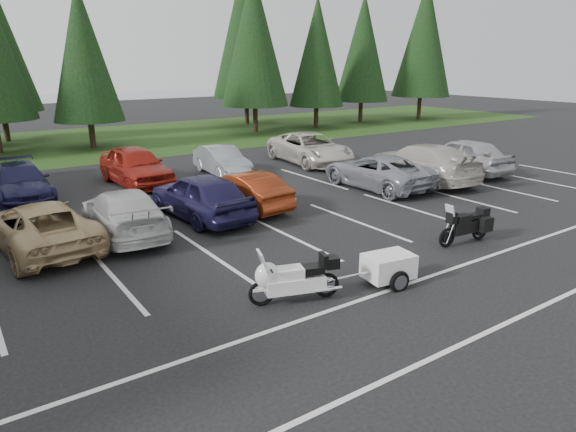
{
  "coord_description": "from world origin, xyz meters",
  "views": [
    {
      "loc": [
        -8.0,
        -11.23,
        5.19
      ],
      "look_at": [
        -0.6,
        -0.5,
        1.22
      ],
      "focal_mm": 32.0,
      "sensor_mm": 36.0,
      "label": 1
    }
  ],
  "objects_px": {
    "car_near_6": "(377,171)",
    "car_near_2": "(41,226)",
    "car_far_3": "(222,161)",
    "car_far_4": "(310,148)",
    "adventure_motorcycle": "(465,222)",
    "car_near_7": "(421,163)",
    "car_near_8": "(463,155)",
    "car_near_4": "(200,196)",
    "cargo_trailer": "(388,269)",
    "car_near_3": "(124,212)",
    "car_near_5": "(244,190)",
    "touring_motorcycle": "(295,275)",
    "car_far_2": "(136,166)",
    "car_far_1": "(20,183)"
  },
  "relations": [
    {
      "from": "car_near_6",
      "to": "car_near_2",
      "type": "bearing_deg",
      "value": -0.21
    },
    {
      "from": "car_far_3",
      "to": "car_far_4",
      "type": "height_order",
      "value": "car_far_4"
    },
    {
      "from": "adventure_motorcycle",
      "to": "car_near_7",
      "type": "bearing_deg",
      "value": 55.92
    },
    {
      "from": "car_near_8",
      "to": "adventure_motorcycle",
      "type": "height_order",
      "value": "car_near_8"
    },
    {
      "from": "car_near_4",
      "to": "cargo_trailer",
      "type": "distance_m",
      "value": 7.64
    },
    {
      "from": "car_near_2",
      "to": "car_near_3",
      "type": "bearing_deg",
      "value": 174.4
    },
    {
      "from": "car_near_2",
      "to": "car_near_5",
      "type": "bearing_deg",
      "value": 178.03
    },
    {
      "from": "car_near_5",
      "to": "cargo_trailer",
      "type": "xyz_separation_m",
      "value": [
        -0.48,
        -7.73,
        -0.29
      ]
    },
    {
      "from": "car_near_5",
      "to": "touring_motorcycle",
      "type": "xyz_separation_m",
      "value": [
        -2.87,
        -7.21,
        -0.04
      ]
    },
    {
      "from": "car_near_5",
      "to": "adventure_motorcycle",
      "type": "xyz_separation_m",
      "value": [
        3.42,
        -6.94,
        -0.03
      ]
    },
    {
      "from": "touring_motorcycle",
      "to": "car_near_3",
      "type": "bearing_deg",
      "value": 121.72
    },
    {
      "from": "car_near_2",
      "to": "cargo_trailer",
      "type": "distance_m",
      "value": 9.73
    },
    {
      "from": "car_far_3",
      "to": "car_far_4",
      "type": "distance_m",
      "value": 5.12
    },
    {
      "from": "car_near_5",
      "to": "car_near_8",
      "type": "distance_m",
      "value": 11.73
    },
    {
      "from": "car_far_2",
      "to": "car_far_3",
      "type": "bearing_deg",
      "value": -5.8
    },
    {
      "from": "car_far_4",
      "to": "car_near_6",
      "type": "bearing_deg",
      "value": -93.44
    },
    {
      "from": "adventure_motorcycle",
      "to": "car_far_1",
      "type": "bearing_deg",
      "value": 133.29
    },
    {
      "from": "car_near_5",
      "to": "car_near_7",
      "type": "bearing_deg",
      "value": 170.39
    },
    {
      "from": "car_near_5",
      "to": "car_far_1",
      "type": "distance_m",
      "value": 8.76
    },
    {
      "from": "car_near_4",
      "to": "cargo_trailer",
      "type": "relative_size",
      "value": 2.8
    },
    {
      "from": "car_near_7",
      "to": "adventure_motorcycle",
      "type": "relative_size",
      "value": 2.69
    },
    {
      "from": "car_near_7",
      "to": "cargo_trailer",
      "type": "distance_m",
      "value": 11.59
    },
    {
      "from": "car_near_7",
      "to": "car_far_4",
      "type": "relative_size",
      "value": 1.03
    },
    {
      "from": "car_near_5",
      "to": "cargo_trailer",
      "type": "height_order",
      "value": "car_near_5"
    },
    {
      "from": "car_near_3",
      "to": "car_near_5",
      "type": "xyz_separation_m",
      "value": [
        4.51,
        0.41,
        -0.02
      ]
    },
    {
      "from": "car_near_6",
      "to": "car_near_8",
      "type": "bearing_deg",
      "value": 179.18
    },
    {
      "from": "car_near_6",
      "to": "cargo_trailer",
      "type": "relative_size",
      "value": 3.05
    },
    {
      "from": "car_far_4",
      "to": "cargo_trailer",
      "type": "distance_m",
      "value": 15.3
    },
    {
      "from": "car_near_7",
      "to": "adventure_motorcycle",
      "type": "distance_m",
      "value": 8.22
    },
    {
      "from": "car_far_3",
      "to": "adventure_motorcycle",
      "type": "relative_size",
      "value": 1.9
    },
    {
      "from": "car_near_6",
      "to": "car_far_1",
      "type": "bearing_deg",
      "value": -26.5
    },
    {
      "from": "adventure_motorcycle",
      "to": "car_far_4",
      "type": "bearing_deg",
      "value": 78.95
    },
    {
      "from": "car_near_6",
      "to": "car_far_3",
      "type": "relative_size",
      "value": 1.26
    },
    {
      "from": "car_near_3",
      "to": "car_near_7",
      "type": "bearing_deg",
      "value": -175.97
    },
    {
      "from": "touring_motorcycle",
      "to": "car_far_2",
      "type": "bearing_deg",
      "value": 104.37
    },
    {
      "from": "car_near_6",
      "to": "car_far_1",
      "type": "relative_size",
      "value": 1.07
    },
    {
      "from": "car_near_4",
      "to": "car_far_3",
      "type": "bearing_deg",
      "value": -127.77
    },
    {
      "from": "car_near_8",
      "to": "car_far_2",
      "type": "bearing_deg",
      "value": -19.32
    },
    {
      "from": "touring_motorcycle",
      "to": "adventure_motorcycle",
      "type": "height_order",
      "value": "adventure_motorcycle"
    },
    {
      "from": "car_near_5",
      "to": "car_near_8",
      "type": "xyz_separation_m",
      "value": [
        11.72,
        -0.51,
        0.15
      ]
    },
    {
      "from": "car_near_8",
      "to": "car_far_1",
      "type": "relative_size",
      "value": 1.03
    },
    {
      "from": "car_near_8",
      "to": "car_near_5",
      "type": "bearing_deg",
      "value": 3.16
    },
    {
      "from": "car_near_6",
      "to": "car_far_4",
      "type": "distance_m",
      "value": 6.04
    },
    {
      "from": "car_near_4",
      "to": "cargo_trailer",
      "type": "bearing_deg",
      "value": 95.87
    },
    {
      "from": "car_near_2",
      "to": "adventure_motorcycle",
      "type": "xyz_separation_m",
      "value": [
        10.29,
        -6.53,
        -0.04
      ]
    },
    {
      "from": "car_far_4",
      "to": "adventure_motorcycle",
      "type": "distance_m",
      "value": 13.01
    },
    {
      "from": "car_near_8",
      "to": "adventure_motorcycle",
      "type": "distance_m",
      "value": 10.5
    },
    {
      "from": "car_near_5",
      "to": "adventure_motorcycle",
      "type": "distance_m",
      "value": 7.73
    },
    {
      "from": "car_near_8",
      "to": "car_far_3",
      "type": "distance_m",
      "value": 11.47
    },
    {
      "from": "car_near_3",
      "to": "car_near_5",
      "type": "relative_size",
      "value": 1.18
    }
  ]
}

